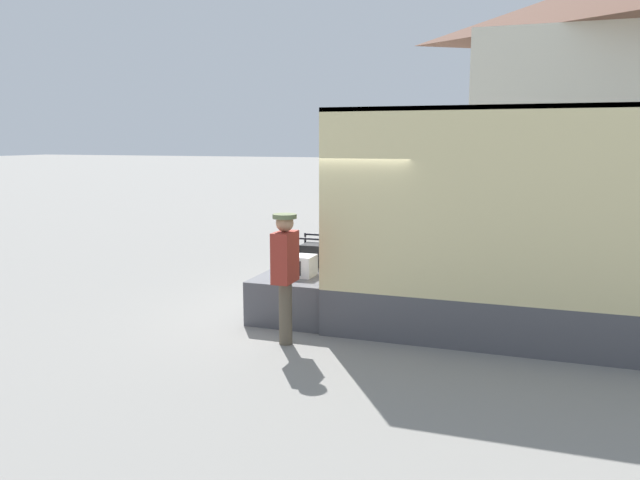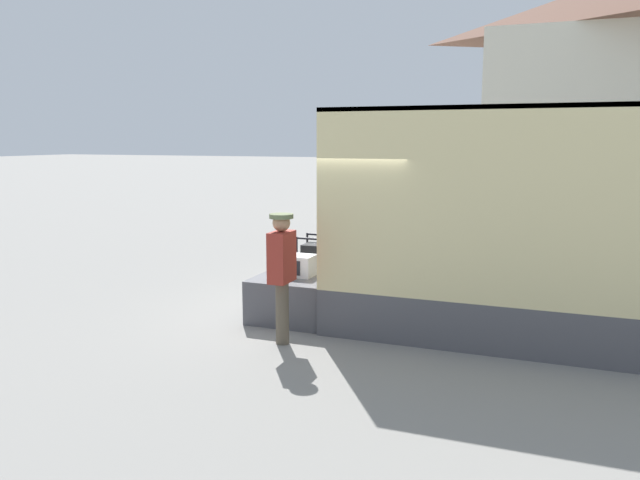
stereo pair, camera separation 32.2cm
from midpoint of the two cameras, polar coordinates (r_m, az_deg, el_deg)
name	(u,v)px [view 1 (the left image)]	position (r m, az deg, el deg)	size (l,w,h in m)	color
ground_plane	(342,315)	(9.95, 1.13, -6.85)	(160.00, 160.00, 0.00)	gray
tailgate_deck	(307,291)	(10.07, -2.16, -4.71)	(1.21, 2.12, 0.67)	#4C4C51
microwave	(299,266)	(9.61, -2.89, -2.36)	(0.47, 0.41, 0.32)	white
portable_generator	(321,255)	(10.33, -0.84, -1.36)	(0.71, 0.49, 0.51)	black
worker_person	(285,265)	(8.34, -4.32, -2.26)	(0.32, 0.44, 1.78)	brown
house_backdrop	(631,94)	(23.85, 26.24, 11.85)	(10.50, 6.94, 8.30)	beige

